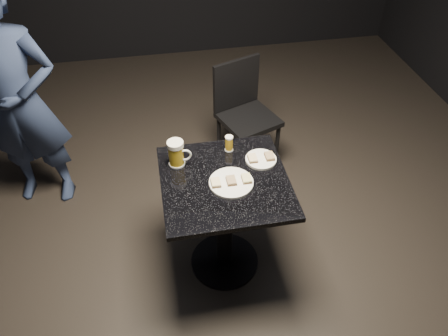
{
  "coord_description": "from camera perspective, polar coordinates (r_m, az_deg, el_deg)",
  "views": [
    {
      "loc": [
        -0.32,
        -1.71,
        2.4
      ],
      "look_at": [
        0.0,
        0.02,
        0.82
      ],
      "focal_mm": 35.0,
      "sensor_mm": 36.0,
      "label": 1
    }
  ],
  "objects": [
    {
      "name": "patron",
      "position": [
        3.17,
        -25.22,
        7.8
      ],
      "size": [
        0.65,
        0.49,
        1.63
      ],
      "primitive_type": "imported",
      "rotation": [
        0.0,
        0.0,
        -0.17
      ],
      "color": "#202D4E",
      "rests_on": "floor"
    },
    {
      "name": "canapes_on_plate_large",
      "position": [
        2.36,
        0.95,
        -1.64
      ],
      "size": [
        0.22,
        0.07,
        0.02
      ],
      "color": "#4C3521",
      "rests_on": "plate_large"
    },
    {
      "name": "chair",
      "position": [
        3.37,
        2.61,
        7.61
      ],
      "size": [
        0.51,
        0.51,
        0.87
      ],
      "color": "black",
      "rests_on": "floor"
    },
    {
      "name": "plate_large",
      "position": [
        2.37,
        0.95,
        -1.93
      ],
      "size": [
        0.24,
        0.24,
        0.01
      ],
      "primitive_type": "cylinder",
      "color": "white",
      "rests_on": "table"
    },
    {
      "name": "beer_tumbler",
      "position": [
        2.56,
        0.66,
        3.24
      ],
      "size": [
        0.05,
        0.05,
        0.1
      ],
      "color": "silver",
      "rests_on": "table"
    },
    {
      "name": "plate_small",
      "position": [
        2.52,
        4.84,
        1.13
      ],
      "size": [
        0.18,
        0.18,
        0.01
      ],
      "primitive_type": "cylinder",
      "color": "white",
      "rests_on": "table"
    },
    {
      "name": "beer_mug",
      "position": [
        2.45,
        -6.22,
        1.93
      ],
      "size": [
        0.13,
        0.09,
        0.16
      ],
      "color": "silver",
      "rests_on": "table"
    },
    {
      "name": "floor",
      "position": [
        2.96,
        0.07,
        -12.15
      ],
      "size": [
        6.0,
        6.0,
        0.0
      ],
      "primitive_type": "plane",
      "color": "black",
      "rests_on": "ground"
    },
    {
      "name": "table",
      "position": [
        2.57,
        0.08,
        -5.49
      ],
      "size": [
        0.7,
        0.7,
        0.75
      ],
      "color": "black",
      "rests_on": "floor"
    },
    {
      "name": "canapes_on_plate_small",
      "position": [
        2.51,
        4.86,
        1.41
      ],
      "size": [
        0.15,
        0.07,
        0.02
      ],
      "color": "#4C3521",
      "rests_on": "plate_small"
    }
  ]
}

